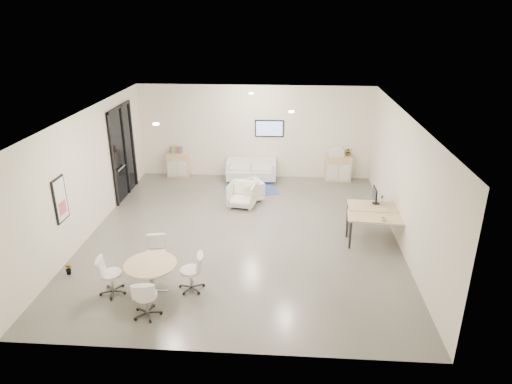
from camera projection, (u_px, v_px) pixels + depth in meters
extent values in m
cube|color=#5D5A55|center=(243.00, 247.00, 12.25)|extent=(8.00, 9.00, 0.80)
cube|color=white|center=(241.00, 98.00, 10.75)|extent=(8.00, 9.00, 0.80)
cube|color=silver|center=(256.00, 129.00, 16.03)|extent=(8.00, 0.80, 3.20)
cube|color=silver|center=(211.00, 288.00, 6.97)|extent=(8.00, 0.80, 3.20)
cube|color=silver|center=(73.00, 173.00, 11.78)|extent=(0.80, 9.00, 3.20)
cube|color=silver|center=(420.00, 182.00, 11.22)|extent=(0.80, 9.00, 3.20)
cube|color=black|center=(123.00, 152.00, 14.13)|extent=(0.02, 1.90, 2.85)
cube|color=black|center=(119.00, 107.00, 13.61)|extent=(0.06, 1.90, 0.08)
cube|color=black|center=(113.00, 161.00, 13.29)|extent=(0.06, 0.08, 2.85)
cube|color=black|center=(133.00, 144.00, 14.97)|extent=(0.06, 0.08, 2.85)
cube|color=black|center=(125.00, 150.00, 14.27)|extent=(0.06, 0.07, 2.85)
cube|color=#B2B2B7|center=(121.00, 168.00, 13.85)|extent=(0.04, 0.60, 0.05)
cube|color=black|center=(60.00, 200.00, 10.30)|extent=(0.04, 0.54, 1.04)
cube|color=white|center=(61.00, 200.00, 10.29)|extent=(0.01, 0.46, 0.96)
cube|color=#C85057|center=(63.00, 208.00, 10.37)|extent=(0.01, 0.32, 0.30)
cube|color=black|center=(269.00, 128.00, 15.54)|extent=(0.98, 0.05, 0.58)
cube|color=#86A1E9|center=(269.00, 129.00, 15.52)|extent=(0.90, 0.01, 0.50)
cylinder|color=#FFEAC6|center=(156.00, 124.00, 10.10)|extent=(0.14, 0.14, 0.03)
cylinder|color=#FFEAC6|center=(291.00, 112.00, 11.29)|extent=(0.14, 0.14, 0.03)
cylinder|color=#FFEAC6|center=(251.00, 93.00, 13.68)|extent=(0.14, 0.14, 0.03)
cube|color=#D6B081|center=(178.00, 165.00, 16.07)|extent=(0.77, 0.38, 0.87)
cube|color=silver|center=(172.00, 169.00, 15.93)|extent=(0.32, 0.02, 0.52)
cube|color=silver|center=(182.00, 169.00, 15.90)|extent=(0.32, 0.02, 0.52)
cube|color=#D6B081|center=(338.00, 168.00, 15.69)|extent=(0.89, 0.42, 0.89)
cube|color=silver|center=(332.00, 172.00, 15.53)|extent=(0.38, 0.02, 0.54)
cube|color=silver|center=(345.00, 173.00, 15.51)|extent=(0.38, 0.02, 0.54)
cube|color=red|center=(170.00, 150.00, 15.88)|extent=(0.04, 0.14, 0.22)
cube|color=#337FCC|center=(172.00, 150.00, 15.88)|extent=(0.04, 0.14, 0.22)
cube|color=gold|center=(174.00, 150.00, 15.87)|extent=(0.04, 0.14, 0.22)
cube|color=#4CB24C|center=(175.00, 150.00, 15.87)|extent=(0.04, 0.14, 0.22)
cube|color=#CC6619|center=(177.00, 150.00, 15.86)|extent=(0.04, 0.14, 0.22)
cube|color=purple|center=(179.00, 150.00, 15.86)|extent=(0.04, 0.14, 0.22)
cube|color=#E54C7F|center=(180.00, 150.00, 15.86)|extent=(0.04, 0.14, 0.22)
cube|color=teal|center=(182.00, 150.00, 15.85)|extent=(0.04, 0.14, 0.22)
cube|color=white|center=(337.00, 152.00, 15.48)|extent=(0.49, 0.43, 0.25)
cube|color=white|center=(337.00, 148.00, 15.42)|extent=(0.37, 0.32, 0.05)
cube|color=beige|center=(251.00, 173.00, 15.73)|extent=(1.72, 0.92, 0.32)
cube|color=beige|center=(252.00, 162.00, 15.91)|extent=(1.69, 0.27, 0.32)
cube|color=beige|center=(229.00, 168.00, 15.72)|extent=(0.19, 0.85, 0.63)
cube|color=beige|center=(273.00, 170.00, 15.62)|extent=(0.19, 0.85, 0.63)
cube|color=navy|center=(250.00, 190.00, 14.98)|extent=(1.91, 1.54, 0.01)
imported|color=beige|center=(250.00, 189.00, 14.11)|extent=(0.87, 0.89, 0.70)
imported|color=beige|center=(242.00, 194.00, 13.65)|extent=(0.89, 0.84, 0.80)
cube|color=#D6B081|center=(377.00, 207.00, 11.90)|extent=(1.52, 0.83, 0.04)
cube|color=black|center=(350.00, 224.00, 11.79)|extent=(0.05, 0.05, 0.73)
cube|color=black|center=(405.00, 226.00, 11.70)|extent=(0.05, 0.05, 0.73)
cube|color=black|center=(348.00, 214.00, 12.38)|extent=(0.05, 0.05, 0.73)
cube|color=black|center=(399.00, 216.00, 12.29)|extent=(0.05, 0.05, 0.73)
cube|color=#D6B081|center=(377.00, 217.00, 11.35)|extent=(1.50, 0.85, 0.04)
cube|color=black|center=(350.00, 236.00, 11.24)|extent=(0.05, 0.05, 0.71)
cube|color=black|center=(405.00, 237.00, 11.16)|extent=(0.05, 0.05, 0.71)
cube|color=black|center=(347.00, 225.00, 11.81)|extent=(0.05, 0.05, 0.71)
cube|color=black|center=(400.00, 226.00, 11.73)|extent=(0.05, 0.05, 0.71)
cylinder|color=black|center=(376.00, 203.00, 12.02)|extent=(0.20, 0.20, 0.02)
cube|color=black|center=(376.00, 199.00, 11.98)|extent=(0.04, 0.03, 0.24)
cube|color=black|center=(375.00, 194.00, 11.93)|extent=(0.03, 0.50, 0.32)
cylinder|color=#D6B081|center=(150.00, 264.00, 9.42)|extent=(1.09, 1.09, 0.04)
cylinder|color=#B2B2B7|center=(152.00, 278.00, 9.55)|extent=(0.10, 0.10, 0.63)
cube|color=#B2B2B7|center=(153.00, 290.00, 9.66)|extent=(0.64, 0.06, 0.03)
cube|color=#B2B2B7|center=(153.00, 290.00, 9.66)|extent=(0.06, 0.64, 0.03)
imported|color=#3F7F3F|center=(349.00, 152.00, 15.48)|extent=(0.29, 0.31, 0.22)
imported|color=#3F7F3F|center=(69.00, 272.00, 10.24)|extent=(0.26, 0.32, 0.12)
imported|color=white|center=(383.00, 219.00, 11.08)|extent=(0.14, 0.13, 0.11)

